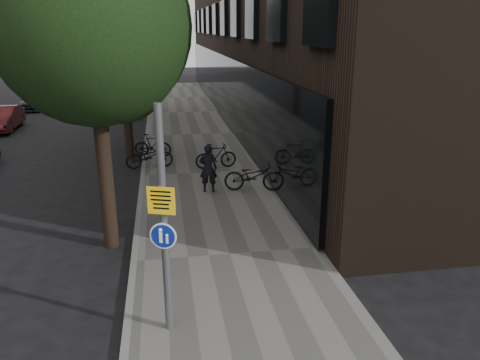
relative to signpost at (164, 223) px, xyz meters
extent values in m
plane|color=black|center=(1.24, -0.65, -2.16)|extent=(120.00, 120.00, 0.00)
cube|color=#64625D|center=(1.49, 9.35, -2.10)|extent=(4.50, 60.00, 0.12)
cube|color=slate|center=(-0.76, 9.35, -2.10)|extent=(0.15, 60.00, 0.13)
cylinder|color=black|center=(-1.36, 3.85, -0.56)|extent=(0.36, 0.36, 3.20)
sphere|color=black|center=(-1.36, 3.85, 3.14)|extent=(4.40, 4.40, 4.40)
sphere|color=black|center=(-0.96, 4.65, 2.14)|extent=(2.64, 2.64, 2.64)
cylinder|color=black|center=(-1.36, 12.35, -0.56)|extent=(0.36, 0.36, 3.20)
sphere|color=black|center=(-1.36, 12.35, 3.14)|extent=(5.00, 5.00, 5.00)
sphere|color=black|center=(-0.96, 13.15, 2.14)|extent=(3.00, 3.00, 3.00)
cylinder|color=black|center=(-1.36, 21.35, -0.56)|extent=(0.36, 0.36, 3.20)
sphere|color=black|center=(-1.36, 21.35, 3.14)|extent=(5.00, 5.00, 5.00)
sphere|color=black|center=(-0.96, 22.15, 2.14)|extent=(3.00, 3.00, 3.00)
cylinder|color=#595B5E|center=(0.00, 0.00, -0.02)|extent=(0.13, 0.13, 4.05)
cube|color=#E3AF0B|center=(0.00, 0.00, 0.43)|extent=(0.45, 0.18, 0.47)
cylinder|color=navy|center=(0.00, 0.00, -0.20)|extent=(0.40, 0.15, 0.41)
cylinder|color=white|center=(0.00, 0.00, -0.20)|extent=(0.45, 0.16, 0.47)
imported|color=black|center=(1.45, 7.23, -1.25)|extent=(0.64, 0.48, 1.58)
imported|color=black|center=(2.92, 7.09, -1.54)|extent=(2.00, 1.01, 1.00)
imported|color=black|center=(2.00, 9.87, -1.56)|extent=(1.64, 0.64, 0.96)
imported|color=black|center=(-0.51, 10.32, -1.57)|extent=(1.84, 0.81, 0.94)
imported|color=black|center=(-0.40, 12.05, -1.57)|extent=(1.63, 0.85, 0.94)
imported|color=#54181A|center=(-8.35, 19.24, -1.54)|extent=(1.37, 3.83, 1.26)
imported|color=#1C2533|center=(-8.30, 26.32, -1.61)|extent=(1.80, 3.94, 1.12)
camera|label=1|loc=(0.06, -7.30, 3.11)|focal=35.00mm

